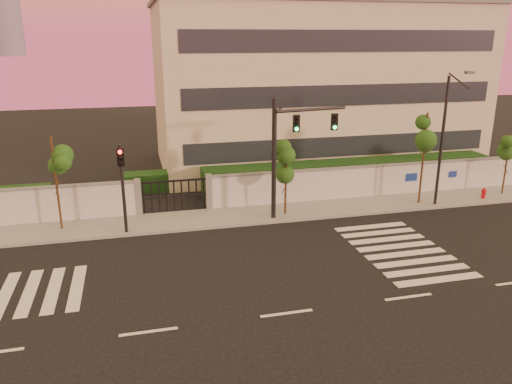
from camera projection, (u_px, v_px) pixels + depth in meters
ground at (287, 313)px, 18.40m from camera, size 120.00×120.00×0.00m
sidewalk at (231, 216)px, 28.10m from camera, size 60.00×3.00×0.15m
perimeter_wall at (228, 192)px, 29.22m from camera, size 60.00×0.36×2.20m
hedge_row at (236, 182)px, 32.07m from camera, size 41.00×4.25×1.80m
institutional_building at (314, 85)px, 39.01m from camera, size 24.40×12.40×12.25m
road_markings at (226, 273)px, 21.51m from camera, size 57.00×7.62×0.02m
street_tree_c at (54, 162)px, 25.10m from camera, size 1.50×1.19×5.06m
street_tree_d at (286, 162)px, 27.49m from camera, size 1.45×1.16×4.28m
street_tree_e at (425, 138)px, 29.06m from camera, size 1.57×1.25×5.59m
street_tree_f at (508, 151)px, 31.17m from camera, size 1.31×1.04×3.99m
traffic_signal_main at (289, 144)px, 26.71m from camera, size 4.23×0.84×6.72m
traffic_signal_secondary at (122, 179)px, 24.81m from camera, size 0.37×0.35×4.75m
streetlight_east at (444, 135)px, 28.60m from camera, size 0.48×1.94×8.04m
fire_hydrant at (484, 194)px, 30.99m from camera, size 0.31×0.30×0.81m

